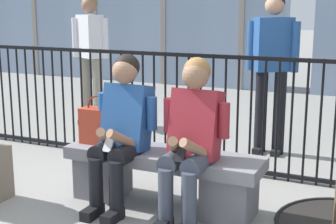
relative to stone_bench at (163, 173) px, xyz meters
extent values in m
plane|color=gray|center=(0.00, 0.00, -0.27)|extent=(60.00, 60.00, 0.00)
cube|color=slate|center=(0.00, 0.00, 0.13)|extent=(1.60, 0.44, 0.10)
cube|color=slate|center=(-0.56, 0.00, -0.10)|extent=(0.36, 0.37, 0.35)
cube|color=slate|center=(0.56, 0.00, -0.10)|extent=(0.36, 0.37, 0.35)
cylinder|color=black|center=(-0.38, -0.18, 0.20)|extent=(0.15, 0.40, 0.15)
cylinder|color=black|center=(-0.38, -0.38, -0.05)|extent=(0.11, 0.11, 0.45)
cube|color=black|center=(-0.38, -0.44, -0.23)|extent=(0.09, 0.22, 0.08)
cylinder|color=black|center=(-0.20, -0.18, 0.20)|extent=(0.15, 0.40, 0.15)
cylinder|color=black|center=(-0.20, -0.38, -0.05)|extent=(0.11, 0.11, 0.45)
cube|color=black|center=(-0.20, -0.44, -0.23)|extent=(0.09, 0.22, 0.08)
cube|color=#234C8C|center=(-0.29, -0.04, 0.44)|extent=(0.36, 0.30, 0.55)
cylinder|color=#234C8C|center=(-0.51, -0.04, 0.49)|extent=(0.08, 0.08, 0.26)
cylinder|color=#8E664C|center=(-0.37, -0.26, 0.32)|extent=(0.16, 0.28, 0.20)
cylinder|color=#234C8C|center=(-0.07, -0.04, 0.49)|extent=(0.08, 0.08, 0.26)
cylinder|color=#8E664C|center=(-0.21, -0.26, 0.32)|extent=(0.16, 0.28, 0.20)
cube|color=silver|center=(-0.29, -0.32, 0.30)|extent=(0.07, 0.10, 0.13)
sphere|color=#8E664C|center=(-0.29, -0.06, 0.81)|extent=(0.20, 0.20, 0.20)
sphere|color=black|center=(-0.29, -0.03, 0.84)|extent=(0.20, 0.20, 0.20)
cylinder|color=#383D4C|center=(0.20, -0.18, 0.20)|extent=(0.15, 0.40, 0.15)
cylinder|color=#383D4C|center=(0.20, -0.38, -0.05)|extent=(0.11, 0.11, 0.45)
cylinder|color=#383D4C|center=(0.38, -0.18, 0.20)|extent=(0.15, 0.40, 0.15)
cylinder|color=#383D4C|center=(0.38, -0.38, -0.05)|extent=(0.11, 0.11, 0.45)
cube|color=maroon|center=(0.29, -0.04, 0.44)|extent=(0.36, 0.30, 0.55)
cylinder|color=maroon|center=(0.07, -0.04, 0.49)|extent=(0.08, 0.08, 0.26)
cylinder|color=#8E664C|center=(0.21, -0.26, 0.32)|extent=(0.16, 0.28, 0.20)
cylinder|color=maroon|center=(0.51, -0.04, 0.49)|extent=(0.08, 0.08, 0.26)
cylinder|color=#8E664C|center=(0.37, -0.26, 0.32)|extent=(0.16, 0.28, 0.20)
cube|color=black|center=(0.29, -0.32, 0.30)|extent=(0.07, 0.10, 0.13)
sphere|color=#8E664C|center=(0.29, -0.06, 0.81)|extent=(0.20, 0.20, 0.20)
sphere|color=olive|center=(0.29, -0.03, 0.84)|extent=(0.20, 0.20, 0.20)
cube|color=#B23823|center=(-0.58, -0.01, 0.33)|extent=(0.31, 0.15, 0.30)
torus|color=maroon|center=(-0.58, -0.01, 0.48)|extent=(0.22, 0.02, 0.22)
cylinder|color=black|center=(0.33, 1.80, 0.18)|extent=(0.13, 0.13, 0.90)
cube|color=black|center=(0.33, 1.76, -0.24)|extent=(0.09, 0.22, 0.06)
cylinder|color=black|center=(0.53, 1.80, 0.18)|extent=(0.13, 0.13, 0.90)
cube|color=black|center=(0.53, 1.76, -0.24)|extent=(0.09, 0.22, 0.06)
cube|color=#234C8C|center=(0.43, 1.80, 0.91)|extent=(0.44, 0.39, 0.56)
cylinder|color=#234C8C|center=(0.19, 1.80, 0.89)|extent=(0.08, 0.08, 0.52)
cylinder|color=#234C8C|center=(0.66, 1.80, 0.89)|extent=(0.08, 0.08, 0.52)
sphere|color=tan|center=(0.43, 1.80, 1.31)|extent=(0.20, 0.20, 0.20)
sphere|color=black|center=(0.43, 1.82, 1.34)|extent=(0.20, 0.20, 0.20)
cylinder|color=gray|center=(-2.19, 2.15, 0.18)|extent=(0.13, 0.13, 0.90)
cube|color=black|center=(-2.19, 2.11, -0.24)|extent=(0.09, 0.22, 0.06)
cylinder|color=gray|center=(-1.99, 2.15, 0.18)|extent=(0.13, 0.13, 0.90)
cube|color=black|center=(-1.99, 2.11, -0.24)|extent=(0.09, 0.22, 0.06)
cube|color=silver|center=(-2.09, 2.15, 0.91)|extent=(0.44, 0.38, 0.56)
cylinder|color=silver|center=(-2.32, 2.15, 0.89)|extent=(0.08, 0.08, 0.52)
cylinder|color=silver|center=(-1.85, 2.15, 0.89)|extent=(0.08, 0.08, 0.52)
sphere|color=#8E664C|center=(-2.09, 2.15, 1.31)|extent=(0.20, 0.20, 0.20)
sphere|color=olive|center=(-2.09, 2.17, 1.34)|extent=(0.20, 0.20, 0.20)
cylinder|color=black|center=(-2.55, 0.98, 0.30)|extent=(0.02, 0.02, 1.14)
cylinder|color=black|center=(-2.43, 0.98, 0.30)|extent=(0.02, 0.02, 1.14)
cylinder|color=black|center=(-2.30, 0.98, 0.30)|extent=(0.02, 0.02, 1.14)
cylinder|color=black|center=(-2.18, 0.98, 0.30)|extent=(0.02, 0.02, 1.14)
cylinder|color=black|center=(-2.06, 0.98, 0.30)|extent=(0.02, 0.02, 1.14)
cylinder|color=black|center=(-1.93, 0.98, 0.30)|extent=(0.02, 0.02, 1.14)
cylinder|color=black|center=(-1.81, 0.98, 0.30)|extent=(0.02, 0.02, 1.14)
cylinder|color=black|center=(-1.68, 0.98, 0.30)|extent=(0.02, 0.02, 1.14)
cylinder|color=black|center=(-1.56, 0.98, 0.30)|extent=(0.02, 0.02, 1.14)
cylinder|color=black|center=(-1.43, 0.98, 0.30)|extent=(0.02, 0.02, 1.14)
cylinder|color=black|center=(-1.31, 0.98, 0.30)|extent=(0.02, 0.02, 1.14)
cylinder|color=black|center=(-1.18, 0.98, 0.30)|extent=(0.02, 0.02, 1.14)
cylinder|color=black|center=(-1.06, 0.98, 0.30)|extent=(0.02, 0.02, 1.14)
cylinder|color=black|center=(-0.93, 0.98, 0.30)|extent=(0.02, 0.02, 1.14)
cylinder|color=black|center=(-0.81, 0.98, 0.30)|extent=(0.02, 0.02, 1.14)
cylinder|color=black|center=(-0.69, 0.98, 0.30)|extent=(0.02, 0.02, 1.14)
cylinder|color=black|center=(-0.56, 0.98, 0.30)|extent=(0.02, 0.02, 1.14)
cylinder|color=black|center=(-0.44, 0.98, 0.30)|extent=(0.02, 0.02, 1.14)
cylinder|color=black|center=(-0.31, 0.98, 0.30)|extent=(0.02, 0.02, 1.14)
cylinder|color=black|center=(-0.19, 0.98, 0.30)|extent=(0.02, 0.02, 1.14)
cylinder|color=black|center=(-0.06, 0.98, 0.30)|extent=(0.02, 0.02, 1.14)
cylinder|color=black|center=(0.06, 0.98, 0.30)|extent=(0.02, 0.02, 1.14)
cylinder|color=black|center=(0.19, 0.98, 0.30)|extent=(0.02, 0.02, 1.14)
cylinder|color=black|center=(0.31, 0.98, 0.30)|extent=(0.02, 0.02, 1.14)
cylinder|color=black|center=(0.44, 0.98, 0.30)|extent=(0.02, 0.02, 1.14)
cylinder|color=black|center=(0.56, 0.98, 0.30)|extent=(0.02, 0.02, 1.14)
cylinder|color=black|center=(0.69, 0.98, 0.30)|extent=(0.02, 0.02, 1.14)
cylinder|color=black|center=(0.81, 0.98, 0.30)|extent=(0.02, 0.02, 1.14)
cylinder|color=black|center=(0.93, 0.98, 0.30)|extent=(0.02, 0.02, 1.14)
cylinder|color=black|center=(1.06, 0.98, 0.30)|extent=(0.02, 0.02, 1.14)
cylinder|color=black|center=(1.18, 0.98, 0.30)|extent=(0.02, 0.02, 1.14)
cube|color=black|center=(0.00, 0.98, -0.22)|extent=(9.59, 0.04, 0.04)
cube|color=black|center=(0.00, 0.98, 0.84)|extent=(9.59, 0.04, 0.04)
camera|label=1|loc=(1.61, -3.37, 1.31)|focal=52.63mm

